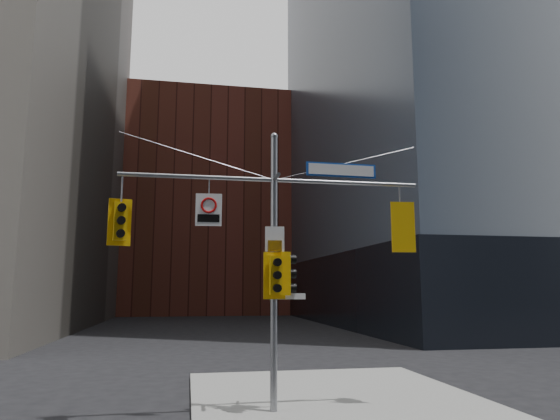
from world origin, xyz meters
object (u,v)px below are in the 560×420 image
object	(u,v)px
signal_assembly	(274,239)
traffic_light_east_arm	(401,228)
street_sign_blade	(341,170)
traffic_light_pole_side	(286,274)
regulatory_sign_arm	(209,209)
traffic_light_pole_front	(276,275)
traffic_light_west_arm	(120,221)

from	to	relation	value
signal_assembly	traffic_light_east_arm	bearing A→B (deg)	0.01
signal_assembly	street_sign_blade	size ratio (longest dim) A/B	4.05
traffic_light_pole_side	street_sign_blade	world-z (taller)	street_sign_blade
regulatory_sign_arm	street_sign_blade	bearing A→B (deg)	4.36
traffic_light_pole_side	traffic_light_pole_front	distance (m)	0.43
signal_assembly	traffic_light_east_arm	distance (m)	3.55
signal_assembly	regulatory_sign_arm	bearing A→B (deg)	-179.32
signal_assembly	traffic_light_west_arm	world-z (taller)	signal_assembly
street_sign_blade	regulatory_sign_arm	bearing A→B (deg)	179.08
signal_assembly	traffic_light_pole_front	world-z (taller)	signal_assembly
signal_assembly	regulatory_sign_arm	xyz separation A→B (m)	(-1.70, -0.02, 0.76)
traffic_light_pole_side	traffic_light_pole_front	bearing A→B (deg)	129.32
traffic_light_east_arm	street_sign_blade	distance (m)	2.28
traffic_light_pole_front	street_sign_blade	distance (m)	3.43
traffic_light_pole_front	street_sign_blade	bearing A→B (deg)	5.52
traffic_light_east_arm	traffic_light_pole_front	distance (m)	3.78
traffic_light_pole_front	traffic_light_pole_side	bearing A→B (deg)	37.30
traffic_light_west_arm	regulatory_sign_arm	xyz separation A→B (m)	(2.17, -0.03, 0.38)
traffic_light_east_arm	street_sign_blade	world-z (taller)	street_sign_blade
traffic_light_west_arm	traffic_light_pole_front	distance (m)	4.10
traffic_light_west_arm	traffic_light_east_arm	xyz separation A→B (m)	(7.40, -0.01, -0.00)
traffic_light_pole_side	traffic_light_pole_front	xyz separation A→B (m)	(-0.33, -0.27, -0.05)
signal_assembly	regulatory_sign_arm	world-z (taller)	signal_assembly
street_sign_blade	traffic_light_east_arm	bearing A→B (deg)	-1.41
signal_assembly	traffic_light_pole_front	distance (m)	0.97
traffic_light_west_arm	traffic_light_east_arm	bearing A→B (deg)	-13.79
traffic_light_pole_front	regulatory_sign_arm	bearing A→B (deg)	169.00
traffic_light_west_arm	regulatory_sign_arm	world-z (taller)	regulatory_sign_arm
traffic_light_pole_front	regulatory_sign_arm	size ratio (longest dim) A/B	1.42
traffic_light_pole_side	regulatory_sign_arm	xyz separation A→B (m)	(-2.03, -0.03, 1.64)
traffic_light_east_arm	traffic_light_pole_side	bearing A→B (deg)	4.36
traffic_light_pole_front	street_sign_blade	size ratio (longest dim) A/B	0.60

